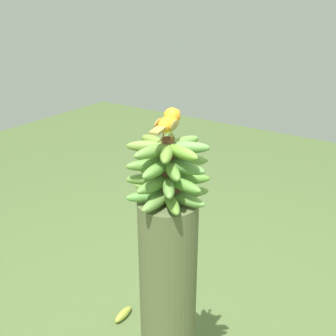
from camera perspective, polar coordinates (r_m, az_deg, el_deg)
banana_tree at (r=1.71m, az=0.00°, el=-19.76°), size 0.21×0.21×1.00m
banana_bunch at (r=1.37m, az=-0.00°, el=-0.46°), size 0.28×0.28×0.23m
perched_bird at (r=1.33m, az=0.09°, el=6.38°), size 0.21×0.08×0.09m
fallen_banana at (r=2.45m, az=-6.10°, el=-19.15°), size 0.14×0.05×0.05m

